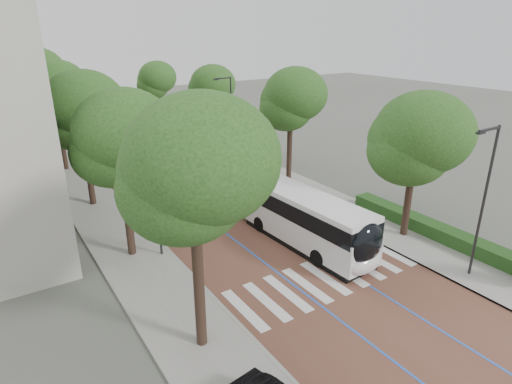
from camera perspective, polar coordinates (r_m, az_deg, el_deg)
ground at (r=22.57m, az=10.52°, el=-12.51°), size 160.00×160.00×0.00m
road at (r=56.28m, az=-18.73°, el=7.32°), size 11.00×140.00×0.02m
sidewalk_left at (r=54.95m, az=-26.28°, el=5.99°), size 4.00×140.00×0.12m
sidewalk_right at (r=58.52m, az=-11.62°, el=8.55°), size 4.00×140.00×0.12m
kerb_left at (r=55.19m, az=-24.34°, el=6.35°), size 0.20×140.00×0.14m
kerb_right at (r=57.86m, az=-13.37°, el=8.27°), size 0.20×140.00×0.14m
zebra_crossing at (r=23.28m, az=9.18°, el=-11.21°), size 10.55×3.60×0.01m
lane_line_left at (r=55.91m, az=-20.31°, el=7.05°), size 0.12×126.00×0.01m
lane_line_right at (r=56.68m, az=-17.17°, el=7.60°), size 0.12×126.00×0.01m
hedge at (r=28.73m, az=23.99°, el=-5.20°), size 1.20×14.00×0.80m
streetlight_near at (r=23.78m, az=28.10°, el=0.03°), size 1.82×0.20×8.00m
streetlight_far at (r=41.25m, az=-3.55°, el=10.53°), size 1.82×0.20×8.00m
lamp_post_left at (r=23.93m, az=-13.20°, el=0.38°), size 0.14×0.14×8.00m
trees_left at (r=41.00m, az=-25.11°, el=11.54°), size 6.35×60.73×9.91m
trees_right at (r=39.76m, az=-0.62°, el=12.04°), size 5.72×47.41×8.97m
lead_bus at (r=28.37m, az=1.48°, el=-1.14°), size 3.41×18.50×3.20m
bus_queued_0 at (r=41.90m, az=-10.89°, el=5.88°), size 3.15×12.51×3.20m
bus_queued_1 at (r=53.89m, az=-16.82°, el=8.72°), size 3.31×12.53×3.20m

